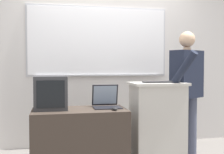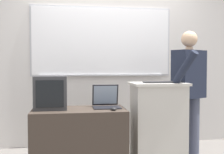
{
  "view_description": "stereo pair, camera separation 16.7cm",
  "coord_description": "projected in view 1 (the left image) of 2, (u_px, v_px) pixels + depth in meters",
  "views": [
    {
      "loc": [
        -0.81,
        -2.77,
        1.18
      ],
      "look_at": [
        -0.16,
        0.37,
        1.05
      ],
      "focal_mm": 45.0,
      "sensor_mm": 36.0,
      "label": 1
    },
    {
      "loc": [
        -0.64,
        -2.8,
        1.18
      ],
      "look_at": [
        -0.16,
        0.37,
        1.05
      ],
      "focal_mm": 45.0,
      "sensor_mm": 36.0,
      "label": 2
    }
  ],
  "objects": [
    {
      "name": "side_desk",
      "position": [
        80.0,
        141.0,
        3.08
      ],
      "size": [
        1.02,
        0.54,
        0.71
      ],
      "color": "#382D26",
      "rests_on": "ground_plane"
    },
    {
      "name": "laptop",
      "position": [
        106.0,
        100.0,
        3.22
      ],
      "size": [
        0.31,
        0.29,
        0.26
      ],
      "color": "black",
      "rests_on": "side_desk"
    },
    {
      "name": "back_wall",
      "position": [
        108.0,
        55.0,
        4.24
      ],
      "size": [
        6.4,
        0.17,
        2.67
      ],
      "color": "silver",
      "rests_on": "ground_plane"
    },
    {
      "name": "lectern_podium",
      "position": [
        157.0,
        123.0,
        3.34
      ],
      "size": [
        0.64,
        0.45,
        0.98
      ],
      "color": "#BCB7AD",
      "rests_on": "ground_plane"
    },
    {
      "name": "computer_mouse_by_laptop",
      "position": [
        115.0,
        109.0,
        2.98
      ],
      "size": [
        0.06,
        0.1,
        0.03
      ],
      "color": "black",
      "rests_on": "side_desk"
    },
    {
      "name": "crt_monitor",
      "position": [
        51.0,
        93.0,
        3.06
      ],
      "size": [
        0.35,
        0.37,
        0.36
      ],
      "color": "#333335",
      "rests_on": "side_desk"
    },
    {
      "name": "person_presenter",
      "position": [
        187.0,
        86.0,
        3.5
      ],
      "size": [
        0.59,
        0.68,
        1.61
      ],
      "rotation": [
        0.0,
        0.0,
        0.49
      ],
      "color": "#474C60",
      "rests_on": "ground_plane"
    },
    {
      "name": "wireless_keyboard",
      "position": [
        161.0,
        82.0,
        3.27
      ],
      "size": [
        0.43,
        0.12,
        0.02
      ],
      "color": "#2D2D30",
      "rests_on": "lectern_podium"
    }
  ]
}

